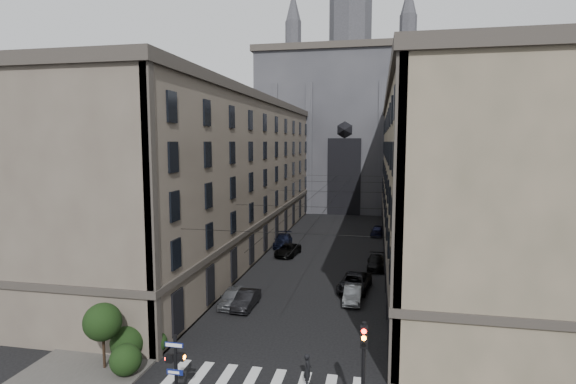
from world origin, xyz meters
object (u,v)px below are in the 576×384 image
Objects in this scene: car_left_midnear at (246,300)px; car_left_far at (283,240)px; traffic_light_right at (363,363)px; car_right_far at (378,231)px; car_right_near at (353,294)px; car_right_midnear at (354,283)px; gothic_tower at (349,120)px; car_right_midfar at (376,263)px; car_left_midfar at (288,250)px; car_left_near at (232,297)px; pedestrian at (308,369)px; pedestrian_signal_left at (176,367)px.

car_left_midnear is 21.60m from car_left_far.
traffic_light_right reaches higher than car_right_far.
car_right_midnear is at bearing 90.34° from car_right_near.
car_right_midfar is at bearing -82.43° from gothic_tower.
car_left_midfar is at bearing 121.29° from car_right_near.
gothic_tower is 13.98× the size of car_left_near.
car_left_midfar is (-4.20, -42.13, -17.13)m from gothic_tower.
gothic_tower is 33.88m from car_right_far.
car_left_midnear is 17.09m from car_left_midfar.
car_left_far is 1.29× the size of car_right_near.
car_left_near is 17.55m from car_right_midfar.
car_right_midfar is (10.27, -3.56, -0.00)m from car_left_midfar.
car_left_far is at bearing -135.88° from car_right_far.
car_left_far reaches higher than car_left_near.
car_left_midfar is (0.00, 17.09, -0.01)m from car_left_midnear.
gothic_tower reaches higher than car_left_near.
car_left_near is 2.28× the size of pedestrian.
car_right_near is at bearing -22.77° from pedestrian.
traffic_light_right is at bearing -83.88° from car_right_far.
gothic_tower reaches higher than car_left_midfar.
car_right_midnear is 1.26× the size of car_right_far.
traffic_light_right reaches higher than car_left_far.
car_right_midnear is (-1.40, 19.77, -2.54)m from traffic_light_right.
car_right_far is at bearing 86.19° from car_right_near.
pedestrian_signal_left reaches higher than car_left_near.
car_right_far is 2.37× the size of pedestrian.
car_left_near is 10.07m from car_right_near.
gothic_tower is at bearing 90.86° from car_left_midfar.
traffic_light_right is 0.98× the size of car_left_far.
pedestrian is (-1.70, -13.60, 0.23)m from car_right_near.
pedestrian_signal_left reaches higher than pedestrian.
car_right_far is (10.40, 30.61, 0.06)m from car_left_midnear.
car_left_near reaches higher than car_right_near.
gothic_tower is 74.67m from traffic_light_right.
pedestrian_signal_left is at bearing -92.73° from car_left_far.
car_left_far is 14.98m from car_right_far.
car_left_midnear is (-9.80, 13.82, -2.61)m from traffic_light_right.
traffic_light_right is at bearing -65.85° from car_left_midfar.
pedestrian_signal_left is 2.20× the size of pedestrian.
car_right_near is (4.20, -56.14, -17.12)m from gothic_tower.
gothic_tower is 13.49× the size of car_right_far.
pedestrian_signal_left is 9.18m from traffic_light_right.
pedestrian_signal_left is 29.42m from car_right_midfar.
pedestrian_signal_left is 0.83× the size of car_left_midfar.
gothic_tower is 31.91× the size of pedestrian.
car_left_far reaches higher than car_right_midnear.
car_right_midnear is at bearing -21.54° from pedestrian.
traffic_light_right is 0.96× the size of car_right_midnear.
car_left_midnear is at bearing -92.21° from car_left_far.
car_right_midnear reaches higher than car_left_near.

